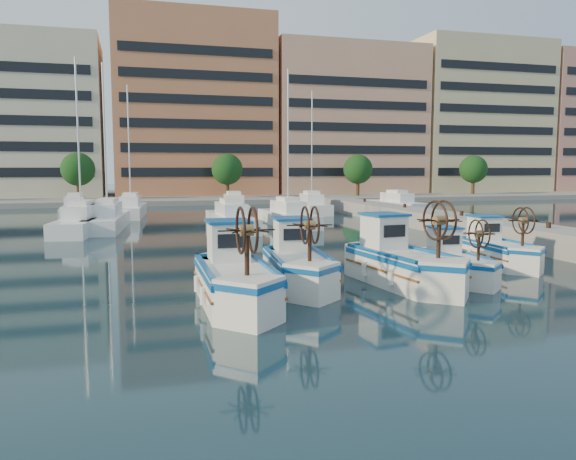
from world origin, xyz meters
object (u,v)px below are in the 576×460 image
object	(u,v)px
fishing_boat_a	(234,276)
fishing_boat_b	(297,263)
fishing_boat_d	(455,262)
fishing_boat_e	(496,248)
fishing_boat_c	(401,261)

from	to	relation	value
fishing_boat_a	fishing_boat_b	world-z (taller)	fishing_boat_a
fishing_boat_d	fishing_boat_e	bearing A→B (deg)	38.13
fishing_boat_c	fishing_boat_e	distance (m)	6.57
fishing_boat_a	fishing_boat_c	bearing A→B (deg)	11.84
fishing_boat_a	fishing_boat_c	xyz separation A→B (m)	(6.39, 1.26, 0.00)
fishing_boat_b	fishing_boat_e	bearing A→B (deg)	16.01
fishing_boat_a	fishing_boat_d	distance (m)	9.00
fishing_boat_b	fishing_boat_c	bearing A→B (deg)	-7.47
fishing_boat_e	fishing_boat_d	bearing A→B (deg)	-142.95
fishing_boat_b	fishing_boat_d	bearing A→B (deg)	0.61
fishing_boat_c	fishing_boat_e	world-z (taller)	fishing_boat_c
fishing_boat_b	fishing_boat_c	distance (m)	3.81
fishing_boat_e	fishing_boat_b	bearing A→B (deg)	-165.83
fishing_boat_d	fishing_boat_a	bearing A→B (deg)	-165.42
fishing_boat_b	fishing_boat_d	distance (m)	6.21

